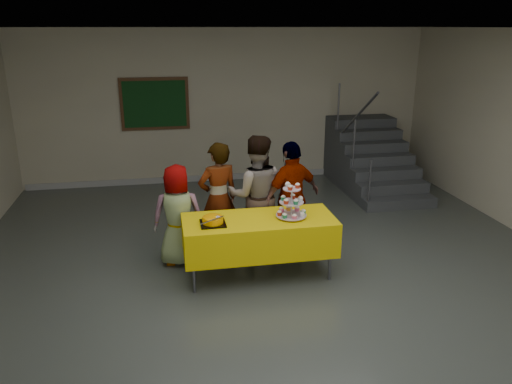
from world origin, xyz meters
TOP-DOWN VIEW (x-y plane):
  - room_shell at (0.00, 0.02)m, footprint 10.00×10.04m
  - bake_table at (-0.18, 0.78)m, footprint 1.88×0.78m
  - cupcake_stand at (0.22, 0.75)m, footprint 0.38×0.38m
  - bear_cake at (-0.76, 0.70)m, footprint 0.32×0.36m
  - schoolchild_a at (-1.16, 1.32)m, footprint 0.69×0.47m
  - schoolchild_b at (-0.59, 1.55)m, footprint 0.66×0.52m
  - schoolchild_c at (-0.08, 1.51)m, footprint 0.88×0.72m
  - schoolchild_d at (0.41, 1.44)m, footprint 1.00×0.73m
  - staircase at (2.70, 4.13)m, footprint 1.30×2.40m
  - noticeboard at (-1.40, 4.96)m, footprint 1.30×0.05m

SIDE VIEW (x-z plane):
  - staircase at x=2.70m, z-range -0.53..1.51m
  - bake_table at x=-0.18m, z-range 0.17..0.94m
  - schoolchild_a at x=-1.16m, z-range 0.00..1.35m
  - schoolchild_d at x=0.41m, z-range 0.00..1.57m
  - schoolchild_b at x=-0.59m, z-range 0.00..1.58m
  - bear_cake at x=-0.76m, z-range 0.77..0.89m
  - schoolchild_c at x=-0.08m, z-range 0.00..1.66m
  - cupcake_stand at x=0.22m, z-range 0.71..1.15m
  - noticeboard at x=-1.40m, z-range 1.10..2.10m
  - room_shell at x=0.00m, z-range 0.62..3.64m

